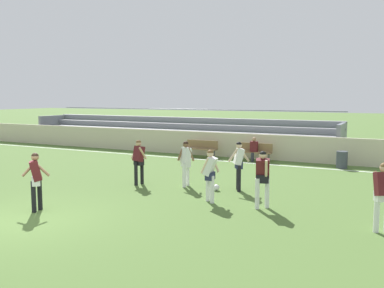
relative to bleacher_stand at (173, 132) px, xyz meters
The scene contains 16 objects.
ground_plane 15.89m from the bleacher_stand, 75.45° to the right, with size 160.00×160.00×0.00m, color #4C6B30.
field_line_sideline 5.47m from the bleacher_stand, 42.14° to the right, with size 44.00×0.12×0.01m, color white.
sideline_wall 4.52m from the bleacher_stand, 27.77° to the right, with size 48.00×0.16×1.30m, color beige.
bleacher_stand is the anchor object (origin of this frame).
bench_centre_sideline 4.40m from the bleacher_stand, 40.26° to the right, with size 1.80×0.40×0.90m.
bench_far_right 6.91m from the bleacher_stand, 24.21° to the right, with size 1.80×0.40×0.90m.
trash_bin 10.97m from the bleacher_stand, 16.34° to the right, with size 0.50×0.50×0.77m, color #3D424C.
spectator_seated 6.95m from the bleacher_stand, 25.08° to the right, with size 0.36×0.42×1.21m.
player_white_on_ball 11.40m from the bleacher_stand, 58.37° to the right, with size 0.61×0.44×1.65m.
player_white_overlapping 12.34m from the bleacher_stand, 50.13° to the right, with size 0.68×0.50×1.70m.
player_dark_pressing_high 14.96m from the bleacher_stand, 75.66° to the right, with size 0.71×0.51×1.67m.
player_white_wide_right 13.70m from the bleacher_stand, 55.93° to the right, with size 0.48×0.45×1.63m.
player_dark_challenging 14.69m from the bleacher_stand, 50.55° to the right, with size 0.46×0.56×1.68m.
player_dark_wide_left 17.45m from the bleacher_stand, 44.09° to the right, with size 0.52×0.70×1.69m.
player_dark_deep_cover 11.06m from the bleacher_stand, 67.22° to the right, with size 0.57×0.44×1.66m.
soccer_ball 12.25m from the bleacher_stand, 53.68° to the right, with size 0.22×0.22×0.22m, color white.
Camera 1 is at (8.85, -7.49, 3.25)m, focal length 39.01 mm.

